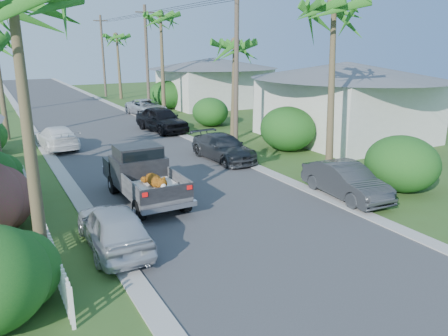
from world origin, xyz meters
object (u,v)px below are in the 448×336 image
parked_car_rm (223,148)px  palm_r_c (160,15)px  parked_car_ln (114,227)px  palm_r_b (234,43)px  parked_car_rd (147,108)px  parked_car_lf (57,138)px  palm_r_d (117,36)px  house_right_near (345,104)px  parked_car_rf (162,119)px  parked_car_rn (346,181)px  house_right_far (214,84)px  utility_pole_c (147,60)px  utility_pole_d (103,56)px  pickup_truck (141,173)px  palm_r_a (337,5)px  utility_pole_b (236,67)px

parked_car_rm → palm_r_c: bearing=76.5°
parked_car_ln → palm_r_b: 16.71m
parked_car_rd → parked_car_lf: size_ratio=1.09×
palm_r_d → house_right_near: (6.50, -28.00, -4.52)m
palm_r_c → parked_car_rf: bearing=-112.7°
parked_car_rn → house_right_far: house_right_far is taller
parked_car_rm → parked_car_rf: 8.91m
utility_pole_c → utility_pole_d: (0.00, 15.00, 0.00)m
palm_r_b → house_right_far: palm_r_b is taller
pickup_truck → parked_car_lf: (-1.58, 10.53, -0.37)m
parked_car_lf → house_right_near: (16.60, -5.83, 1.58)m
house_right_near → house_right_far: bearing=90.0°
pickup_truck → palm_r_b: bearing=41.8°
palm_r_c → house_right_near: size_ratio=1.04×
palm_r_a → parked_car_lf: bearing=129.9°
parked_car_rd → palm_r_d: bearing=78.3°
parked_car_rn → utility_pole_c: bearing=93.2°
house_right_far → utility_pole_b: utility_pole_b is taller
parked_car_lf → utility_pole_d: utility_pole_d is taller
parked_car_rf → utility_pole_d: utility_pole_d is taller
parked_car_rn → utility_pole_d: utility_pole_d is taller
utility_pole_b → palm_r_c: bearing=87.4°
palm_r_c → house_right_far: (6.80, 4.00, -5.99)m
parked_car_ln → utility_pole_d: bearing=-102.8°
parked_car_rn → parked_car_rm: size_ratio=0.92×
house_right_far → utility_pole_d: 15.16m
pickup_truck → utility_pole_b: 10.17m
palm_r_a → palm_r_d: 34.01m
parked_car_rn → parked_car_ln: 9.19m
parked_car_rd → palm_r_b: bearing=-87.5°
palm_r_d → palm_r_c: bearing=-91.2°
palm_r_c → pickup_truck: bearing=-113.7°
parked_car_rf → palm_r_b: (3.00, -4.78, 5.11)m
parked_car_ln → palm_r_b: bearing=-131.8°
parked_car_rn → parked_car_lf: parked_car_rn is taller
parked_car_lf → utility_pole_b: size_ratio=0.49×
palm_r_a → pickup_truck: bearing=171.1°
parked_car_rd → utility_pole_b: (0.60, -13.94, 3.93)m
palm_r_a → house_right_far: size_ratio=0.97×
palm_r_b → parked_car_rf: bearing=122.1°
utility_pole_b → pickup_truck: bearing=-143.2°
palm_r_a → palm_r_d: (0.20, 34.00, -0.69)m
palm_r_a → house_right_near: (6.70, 6.00, -5.20)m
palm_r_a → palm_r_b: size_ratio=1.21×
pickup_truck → palm_r_a: palm_r_a is taller
house_right_near → parked_car_rd: bearing=118.2°
parked_car_ln → palm_r_c: size_ratio=0.42×
parked_car_rm → parked_car_rd: size_ratio=0.93×
parked_car_lf → utility_pole_b: (9.20, -4.83, 3.96)m
parked_car_rn → parked_car_rd: (0.00, 23.51, -0.00)m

